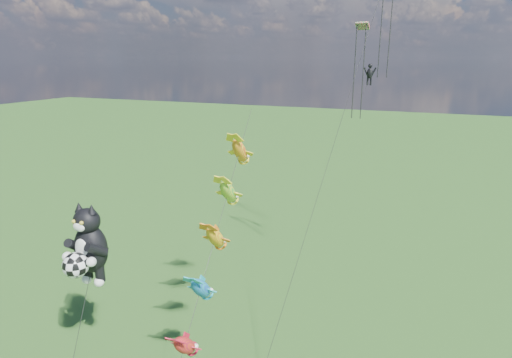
% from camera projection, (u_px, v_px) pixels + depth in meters
% --- Properties ---
extents(ground, '(300.00, 300.00, 0.00)m').
position_uv_depth(ground, '(54.00, 346.00, 29.73)').
color(ground, '#154210').
extents(cat_kite_rig, '(2.43, 4.07, 11.03)m').
position_uv_depth(cat_kite_rig, '(87.00, 247.00, 25.80)').
color(cat_kite_rig, brown).
rests_on(cat_kite_rig, ground).
extents(fish_windsock_rig, '(1.75, 15.92, 15.86)m').
position_uv_depth(fish_windsock_rig, '(215.00, 238.00, 25.60)').
color(fish_windsock_rig, brown).
rests_on(fish_windsock_rig, ground).
extents(parafoil_rig, '(4.87, 17.19, 27.36)m').
position_uv_depth(parafoil_rig, '(370.00, 57.00, 33.02)').
color(parafoil_rig, brown).
rests_on(parafoil_rig, ground).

